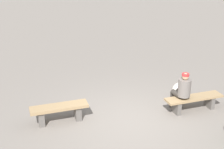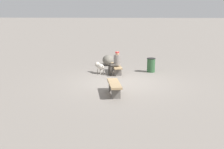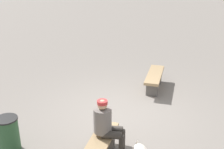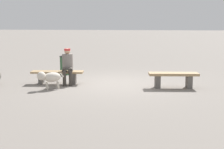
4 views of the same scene
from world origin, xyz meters
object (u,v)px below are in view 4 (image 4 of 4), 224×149
at_px(bench_left, 173,77).
at_px(trash_bin, 65,65).
at_px(dog, 49,77).
at_px(bench_right, 57,75).
at_px(seated_person, 68,64).

bearing_deg(bench_left, trash_bin, -32.44).
bearing_deg(trash_bin, bench_left, 157.94).
bearing_deg(dog, bench_right, -119.60).
bearing_deg(dog, seated_person, -143.70).
bearing_deg(bench_left, dog, 4.32).
distance_m(bench_right, trash_bin, 1.86).
bearing_deg(bench_right, bench_left, 171.33).
distance_m(seated_person, trash_bin, 2.01).
distance_m(bench_left, trash_bin, 4.53).
height_order(bench_left, dog, dog).
bearing_deg(trash_bin, seated_person, 112.86).
height_order(bench_right, seated_person, seated_person).
bearing_deg(bench_right, seated_person, 167.89).
distance_m(bench_left, seated_person, 3.45).
bearing_deg(seated_person, dog, 53.82).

